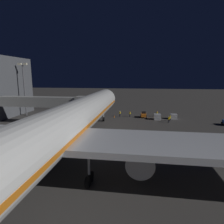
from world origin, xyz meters
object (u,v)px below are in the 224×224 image
object	(u,v)px
ground_crew_by_tug	(120,113)
ground_crew_by_belt_loader	(169,119)
pushback_tug	(144,115)
ground_crew_under_port_wing	(130,114)
ground_crew_near_nose_gear	(157,114)
apron_floodlight_mast	(24,85)
jet_bridge	(51,102)
baggage_container_near_belt	(157,117)
traffic_cone_nose_port	(114,116)
airliner_at_gate	(59,131)
ground_crew_marshaller_fwd	(170,118)
baggage_container_mid_row	(174,117)
traffic_cone_nose_starboard	(100,116)

from	to	relation	value
ground_crew_by_tug	ground_crew_by_belt_loader	bearing A→B (deg)	156.47
pushback_tug	ground_crew_under_port_wing	bearing A→B (deg)	-8.76
ground_crew_near_nose_gear	apron_floodlight_mast	bearing A→B (deg)	5.69
jet_bridge	baggage_container_near_belt	distance (m)	29.24
traffic_cone_nose_port	apron_floodlight_mast	bearing A→B (deg)	2.53
ground_crew_by_tug	pushback_tug	bearing A→B (deg)	175.88
airliner_at_gate	jet_bridge	xyz separation A→B (m)	(12.51, -23.50, 0.14)
apron_floodlight_mast	ground_crew_marshaller_fwd	bearing A→B (deg)	177.88
ground_crew_under_port_wing	ground_crew_by_belt_loader	bearing A→B (deg)	150.22
ground_crew_near_nose_gear	traffic_cone_nose_port	bearing A→B (deg)	12.38
baggage_container_mid_row	ground_crew_under_port_wing	bearing A→B (deg)	-6.19
baggage_container_mid_row	ground_crew_by_belt_loader	world-z (taller)	ground_crew_by_belt_loader
baggage_container_near_belt	ground_crew_by_belt_loader	world-z (taller)	ground_crew_by_belt_loader
jet_bridge	apron_floodlight_mast	size ratio (longest dim) A/B	1.46
apron_floodlight_mast	pushback_tug	bearing A→B (deg)	-176.77
ground_crew_under_port_wing	traffic_cone_nose_port	world-z (taller)	ground_crew_under_port_wing
pushback_tug	ground_crew_near_nose_gear	xyz separation A→B (m)	(-4.08, -1.97, 0.16)
ground_crew_by_belt_loader	ground_crew_under_port_wing	world-z (taller)	ground_crew_by_belt_loader
apron_floodlight_mast	ground_crew_near_nose_gear	distance (m)	41.59
baggage_container_near_belt	airliner_at_gate	bearing A→B (deg)	65.88
pushback_tug	traffic_cone_nose_starboard	bearing A→B (deg)	3.64
apron_floodlight_mast	traffic_cone_nose_starboard	bearing A→B (deg)	-177.00
airliner_at_gate	apron_floodlight_mast	size ratio (longest dim) A/B	4.37
apron_floodlight_mast	ground_crew_by_belt_loader	distance (m)	43.86
baggage_container_near_belt	ground_crew_by_belt_loader	xyz separation A→B (m)	(-2.68, 3.24, 0.16)
airliner_at_gate	traffic_cone_nose_starboard	xyz separation A→B (m)	(2.20, -34.24, -5.35)
baggage_container_near_belt	ground_crew_under_port_wing	bearing A→B (deg)	-19.59
jet_bridge	ground_crew_by_tug	world-z (taller)	jet_bridge
pushback_tug	ground_crew_by_belt_loader	world-z (taller)	pushback_tug
jet_bridge	traffic_cone_nose_starboard	bearing A→B (deg)	-133.83
baggage_container_near_belt	ground_crew_by_tug	size ratio (longest dim) A/B	1.05
airliner_at_gate	baggage_container_mid_row	world-z (taller)	airliner_at_gate
apron_floodlight_mast	ground_crew_under_port_wing	size ratio (longest dim) A/B	9.72
ground_crew_near_nose_gear	traffic_cone_nose_port	xyz separation A→B (m)	(12.81, 2.81, -0.66)
ground_crew_by_belt_loader	traffic_cone_nose_starboard	world-z (taller)	ground_crew_by_belt_loader
pushback_tug	ground_crew_by_belt_loader	xyz separation A→B (m)	(-6.47, 5.42, 0.18)
apron_floodlight_mast	traffic_cone_nose_port	bearing A→B (deg)	-177.47
pushback_tug	baggage_container_near_belt	size ratio (longest dim) A/B	1.33
jet_bridge	ground_crew_marshaller_fwd	distance (m)	31.86
ground_crew_by_belt_loader	jet_bridge	bearing A→B (deg)	11.63
apron_floodlight_mast	ground_crew_by_tug	world-z (taller)	apron_floodlight_mast
baggage_container_near_belt	ground_crew_near_nose_gear	xyz separation A→B (m)	(-0.28, -4.15, 0.14)
baggage_container_near_belt	traffic_cone_nose_starboard	world-z (taller)	baggage_container_near_belt
baggage_container_mid_row	ground_crew_by_belt_loader	xyz separation A→B (m)	(2.06, 4.68, 0.23)
traffic_cone_nose_starboard	ground_crew_by_belt_loader	bearing A→B (deg)	166.84
ground_crew_under_port_wing	traffic_cone_nose_port	bearing A→B (deg)	17.59
jet_bridge	ground_crew_by_belt_loader	xyz separation A→B (m)	(-29.92, -6.16, -4.80)
pushback_tug	ground_crew_marshaller_fwd	distance (m)	7.93
ground_crew_by_belt_loader	traffic_cone_nose_port	size ratio (longest dim) A/B	3.18
pushback_tug	airliner_at_gate	bearing A→B (deg)	72.68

